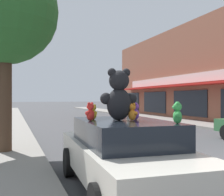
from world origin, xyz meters
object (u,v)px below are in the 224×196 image
object	(u,v)px
teddy_bear_cream	(129,112)
street_tree	(4,12)
teddy_bear_purple	(135,111)
teddy_bear_yellow	(93,112)
teddy_bear_giant	(119,95)
teddy_bear_green	(177,113)
plush_art_car	(124,153)
teddy_bear_orange	(132,112)
teddy_bear_white	(115,112)
teddy_bear_red	(90,112)

from	to	relation	value
teddy_bear_cream	street_tree	world-z (taller)	street_tree
teddy_bear_purple	teddy_bear_yellow	world-z (taller)	teddy_bear_purple
teddy_bear_purple	teddy_bear_yellow	xyz separation A→B (m)	(-0.77, 0.33, -0.02)
street_tree	teddy_bear_giant	bearing A→B (deg)	-63.62
teddy_bear_green	street_tree	bearing A→B (deg)	-130.82
teddy_bear_yellow	plush_art_car	bearing A→B (deg)	109.12
teddy_bear_purple	teddy_bear_cream	world-z (taller)	teddy_bear_purple
plush_art_car	teddy_bear_orange	distance (m)	0.81
street_tree	teddy_bear_purple	bearing A→B (deg)	-59.78
street_tree	teddy_bear_green	bearing A→B (deg)	-62.24
teddy_bear_white	teddy_bear_red	size ratio (longest dim) A/B	0.66
teddy_bear_red	teddy_bear_cream	world-z (taller)	teddy_bear_red
teddy_bear_white	teddy_bear_purple	size ratio (longest dim) A/B	0.67
plush_art_car	teddy_bear_white	xyz separation A→B (m)	(0.11, 0.78, 0.74)
teddy_bear_orange	teddy_bear_cream	bearing A→B (deg)	-42.40
teddy_bear_orange	teddy_bear_giant	bearing A→B (deg)	35.83
teddy_bear_white	street_tree	xyz separation A→B (m)	(-2.36, 3.63, 3.01)
teddy_bear_red	street_tree	bearing A→B (deg)	-110.70
teddy_bear_cream	teddy_bear_giant	bearing A→B (deg)	9.64
plush_art_car	street_tree	world-z (taller)	street_tree
teddy_bear_giant	teddy_bear_cream	xyz separation A→B (m)	(0.65, 1.06, -0.37)
teddy_bear_white	street_tree	bearing A→B (deg)	-84.32
teddy_bear_red	teddy_bear_cream	bearing A→B (deg)	178.91
teddy_bear_orange	teddy_bear_purple	world-z (taller)	teddy_bear_purple
plush_art_car	teddy_bear_orange	bearing A→B (deg)	-31.75
teddy_bear_white	teddy_bear_yellow	size ratio (longest dim) A/B	0.76
teddy_bear_purple	teddy_bear_red	bearing A→B (deg)	-69.72
teddy_bear_giant	teddy_bear_purple	size ratio (longest dim) A/B	2.91
teddy_bear_green	street_tree	distance (m)	6.74
teddy_bear_green	teddy_bear_yellow	bearing A→B (deg)	-120.37
teddy_bear_white	teddy_bear_red	world-z (taller)	teddy_bear_red
plush_art_car	teddy_bear_cream	world-z (taller)	teddy_bear_cream
teddy_bear_giant	teddy_bear_purple	xyz separation A→B (m)	(0.36, 0.03, -0.32)
teddy_bear_white	teddy_bear_cream	bearing A→B (deg)	-172.08
street_tree	teddy_bear_white	bearing A→B (deg)	-56.94
teddy_bear_orange	teddy_bear_red	size ratio (longest dim) A/B	0.96
teddy_bear_giant	teddy_bear_red	world-z (taller)	teddy_bear_giant
teddy_bear_white	teddy_bear_orange	bearing A→B (deg)	64.23
plush_art_car	teddy_bear_purple	xyz separation A→B (m)	(0.27, 0.07, 0.80)
plush_art_car	teddy_bear_giant	world-z (taller)	teddy_bear_giant
teddy_bear_cream	teddy_bear_red	bearing A→B (deg)	-8.81
teddy_bear_green	teddy_bear_yellow	size ratio (longest dim) A/B	1.21
teddy_bear_purple	teddy_bear_orange	bearing A→B (deg)	-19.19
teddy_bear_yellow	teddy_bear_cream	size ratio (longest dim) A/B	1.36
teddy_bear_green	street_tree	size ratio (longest dim) A/B	0.06
teddy_bear_giant	teddy_bear_red	distance (m)	0.64
plush_art_car	street_tree	bearing A→B (deg)	119.62
plush_art_car	teddy_bear_giant	xyz separation A→B (m)	(-0.09, 0.04, 1.11)
teddy_bear_green	teddy_bear_red	bearing A→B (deg)	-109.28
teddy_bear_giant	plush_art_car	bearing A→B (deg)	160.87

